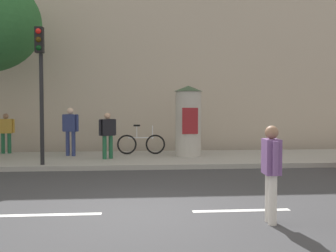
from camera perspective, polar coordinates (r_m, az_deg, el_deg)
name	(u,v)px	position (r m, az deg, el deg)	size (l,w,h in m)	color
ground_plane	(147,213)	(7.53, -2.85, -11.90)	(80.00, 80.00, 0.00)	#38383A
sidewalk_curb	(140,159)	(14.41, -3.90, -4.60)	(36.00, 4.00, 0.15)	#9E9B93
lane_markings	(147,213)	(7.53, -2.85, -11.87)	(25.80, 0.16, 0.01)	silver
building_backdrop	(138,47)	(19.49, -4.23, 10.88)	(36.00, 5.00, 9.37)	#B7A893
traffic_light	(40,73)	(12.85, -17.23, 7.07)	(0.24, 0.45, 4.08)	black
poster_column	(188,120)	(14.62, 2.82, 0.78)	(1.00, 1.00, 2.49)	#B2ADA3
pedestrian_with_backpack	(271,167)	(6.91, 14.08, -5.51)	(0.27, 0.57, 1.59)	silver
pedestrian_with_bag	(107,131)	(13.96, -8.40, -0.74)	(0.56, 0.53, 1.55)	#1E5938
pedestrian_tallest	(70,127)	(15.04, -13.34, -0.18)	(0.61, 0.41, 1.71)	navy
pedestrian_in_light_jacket	(6,130)	(16.58, -21.49, -0.47)	(0.62, 0.43, 1.50)	#1E5938
bicycle_leaning	(141,144)	(15.23, -3.74, -2.45)	(1.77, 0.11, 1.09)	black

